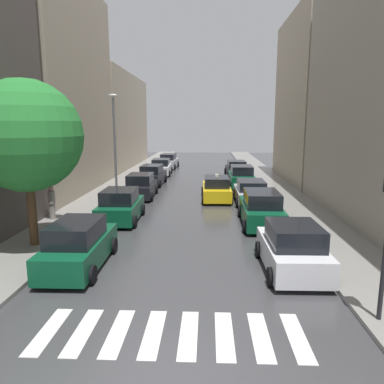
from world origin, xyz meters
name	(u,v)px	position (x,y,z in m)	size (l,w,h in m)	color
ground_plane	(197,186)	(0.00, 24.00, -0.02)	(28.00, 72.00, 0.04)	#3B3B3D
sidewalk_left	(122,184)	(-6.50, 24.00, 0.07)	(3.00, 72.00, 0.15)	gray
sidewalk_right	(274,185)	(6.50, 24.00, 0.07)	(3.00, 72.00, 0.15)	gray
crosswalk_stripes	(171,334)	(0.00, 1.56, 0.01)	(6.75, 2.20, 0.01)	silver
building_left_mid	(47,89)	(-11.00, 20.51, 7.72)	(6.00, 13.55, 15.43)	#B2A38C
building_left_far	(109,122)	(-11.00, 37.28, 5.43)	(6.00, 18.81, 10.86)	#B2A38C
building_right_mid	(322,100)	(11.00, 27.04, 7.31)	(6.00, 12.56, 14.62)	#B2A38C
parked_car_left_nearest	(79,246)	(-3.81, 5.75, 0.83)	(2.03, 4.45, 1.79)	#0C4C2D
parked_car_left_second	(120,206)	(-3.81, 12.23, 0.82)	(2.21, 4.05, 1.78)	#0C4C2D
parked_car_left_third	(141,186)	(-3.89, 18.71, 0.80)	(2.16, 4.32, 1.71)	black
parked_car_left_fourth	(152,176)	(-3.88, 24.14, 0.81)	(2.18, 4.58, 1.74)	black
parked_car_left_fifth	(161,167)	(-3.91, 30.43, 0.78)	(2.17, 4.48, 1.66)	silver
parked_car_left_sixth	(169,161)	(-3.76, 36.32, 0.80)	(2.19, 4.82, 1.70)	#B2B7BF
parked_car_right_nearest	(293,249)	(3.95, 5.73, 0.82)	(2.21, 4.04, 1.77)	silver
parked_car_right_second	(261,209)	(3.71, 11.85, 0.84)	(2.16, 4.71, 1.80)	#0C4C2D
parked_car_right_third	(251,192)	(3.78, 17.22, 0.73)	(2.18, 4.43, 1.54)	#B2B7BF
parked_car_right_fourth	(241,177)	(3.73, 23.64, 0.83)	(2.15, 4.62, 1.78)	#0C4C2D
parked_car_right_fifth	(236,169)	(3.77, 29.79, 0.74)	(2.25, 4.42, 1.57)	black
taxi_midroad	(216,189)	(1.51, 18.17, 0.76)	(2.15, 4.53, 1.81)	yellow
pedestrian_foreground	(51,192)	(-7.44, 11.92, 1.64)	(0.95, 0.95, 2.09)	gray
street_tree_left	(26,136)	(-6.47, 7.78, 4.73)	(4.55, 4.55, 6.87)	#513823
lamp_post_left	(115,139)	(-5.55, 18.33, 4.21)	(0.60, 0.28, 7.06)	#595B60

